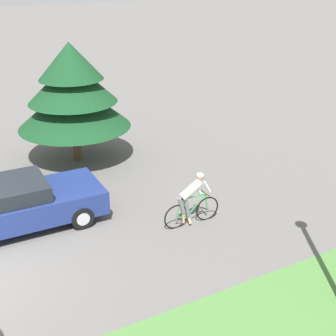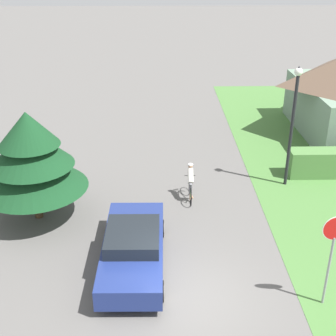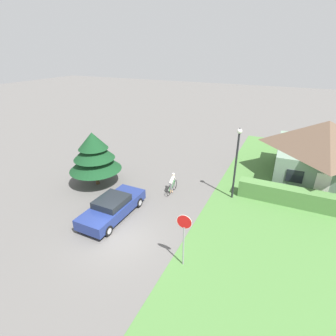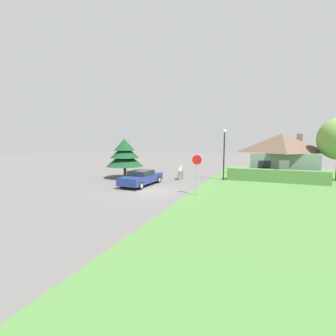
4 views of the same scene
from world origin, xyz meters
The scene contains 3 objects.
sedan_left_lane centered at (-1.57, 1.55, 0.65)m, with size 1.99×4.80×1.31m.
cyclist centered at (0.50, 5.81, 0.71)m, with size 0.44×1.67×1.47m.
conifer_tall_near centered at (-5.24, 4.57, 2.47)m, with size 3.85×3.85×4.12m.
Camera 1 is at (9.79, 0.03, 6.49)m, focal length 50.00 mm.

